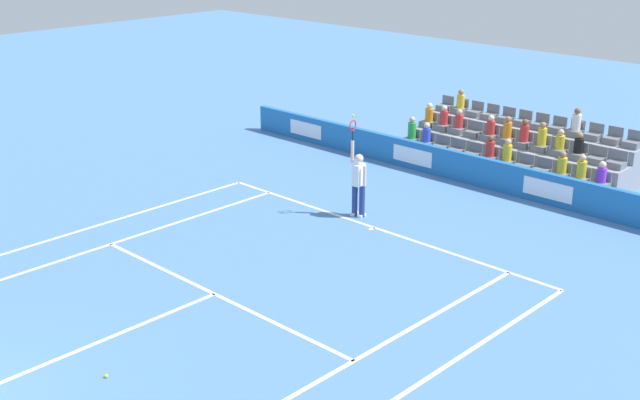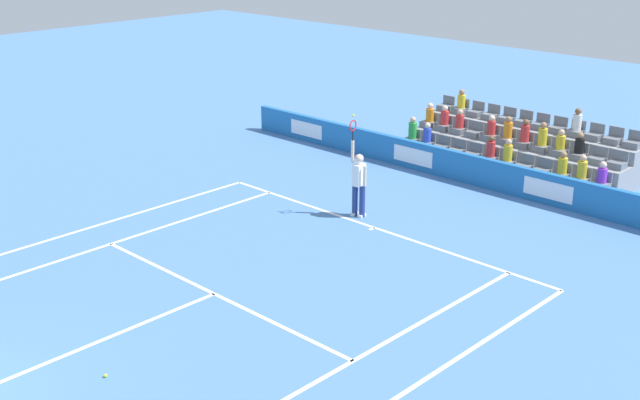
# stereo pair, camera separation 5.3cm
# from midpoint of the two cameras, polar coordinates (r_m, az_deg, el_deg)

# --- Properties ---
(line_baseline) EXTENTS (10.97, 0.10, 0.01)m
(line_baseline) POSITION_cam_midpoint_polar(r_m,az_deg,el_deg) (22.04, 3.85, -1.92)
(line_baseline) COLOR white
(line_baseline) RESTS_ON ground
(line_service) EXTENTS (8.23, 0.10, 0.01)m
(line_service) POSITION_cam_midpoint_polar(r_m,az_deg,el_deg) (18.51, -7.24, -6.45)
(line_service) COLOR white
(line_service) RESTS_ON ground
(line_centre_service) EXTENTS (0.10, 6.40, 0.01)m
(line_centre_service) POSITION_cam_midpoint_polar(r_m,az_deg,el_deg) (16.95, -15.75, -9.72)
(line_centre_service) COLOR white
(line_centre_service) RESTS_ON ground
(line_singles_sideline_left) EXTENTS (0.10, 11.89, 0.01)m
(line_singles_sideline_left) POSITION_cam_midpoint_polar(r_m,az_deg,el_deg) (21.41, -15.20, -3.28)
(line_singles_sideline_left) COLOR white
(line_singles_sideline_left) RESTS_ON ground
(line_singles_sideline_right) EXTENTS (0.10, 11.89, 0.01)m
(line_singles_sideline_right) POSITION_cam_midpoint_polar(r_m,az_deg,el_deg) (15.59, 1.26, -11.68)
(line_singles_sideline_right) COLOR white
(line_singles_sideline_right) RESTS_ON ground
(line_doubles_sideline_left) EXTENTS (0.10, 11.89, 0.01)m
(line_doubles_sideline_left) POSITION_cam_midpoint_polar(r_m,az_deg,el_deg) (22.52, -17.04, -2.30)
(line_doubles_sideline_left) COLOR white
(line_doubles_sideline_left) RESTS_ON ground
(line_doubles_sideline_right) EXTENTS (0.10, 11.89, 0.01)m
(line_doubles_sideline_right) POSITION_cam_midpoint_polar(r_m,az_deg,el_deg) (14.84, 5.26, -13.54)
(line_doubles_sideline_right) COLOR white
(line_doubles_sideline_right) RESTS_ON ground
(line_centre_mark) EXTENTS (0.10, 0.20, 0.01)m
(line_centre_mark) POSITION_cam_midpoint_polar(r_m,az_deg,el_deg) (21.97, 3.69, -1.99)
(line_centre_mark) COLOR white
(line_centre_mark) RESTS_ON ground
(sponsor_barrier) EXTENTS (19.38, 0.22, 0.92)m
(sponsor_barrier) POSITION_cam_midpoint_polar(r_m,az_deg,el_deg) (25.61, 10.93, 1.97)
(sponsor_barrier) COLOR #1E66AD
(sponsor_barrier) RESTS_ON ground
(tennis_player) EXTENTS (0.53, 0.39, 2.85)m
(tennis_player) POSITION_cam_midpoint_polar(r_m,az_deg,el_deg) (22.51, 2.75, 1.26)
(tennis_player) COLOR navy
(tennis_player) RESTS_ON ground
(stadium_stand) EXTENTS (7.44, 2.85, 2.16)m
(stadium_stand) POSITION_cam_midpoint_polar(r_m,az_deg,el_deg) (27.47, 13.57, 3.21)
(stadium_stand) COLOR gray
(stadium_stand) RESTS_ON ground
(loose_tennis_ball) EXTENTS (0.07, 0.07, 0.07)m
(loose_tennis_ball) POSITION_cam_midpoint_polar(r_m,az_deg,el_deg) (15.85, -14.51, -11.67)
(loose_tennis_ball) COLOR #D1E533
(loose_tennis_ball) RESTS_ON ground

